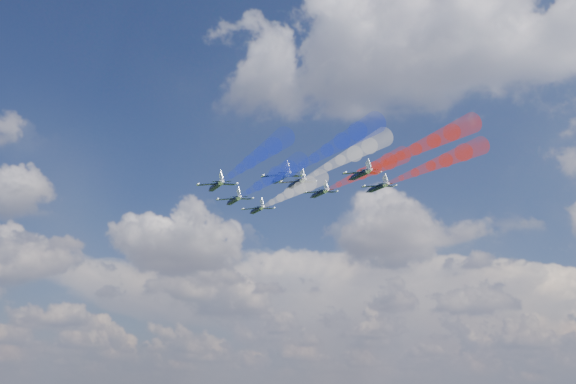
% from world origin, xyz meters
% --- Properties ---
extents(jet_lead, '(15.75, 16.03, 5.45)m').
position_xyz_m(jet_lead, '(-19.82, 3.60, 158.41)').
color(jet_lead, black).
extents(trail_lead, '(28.97, 30.44, 7.36)m').
position_xyz_m(trail_lead, '(-3.17, -13.86, 156.64)').
color(trail_lead, white).
extents(jet_inner_left, '(15.75, 16.03, 5.45)m').
position_xyz_m(jet_inner_left, '(-18.01, -15.41, 155.88)').
color(jet_inner_left, black).
extents(trail_inner_left, '(28.97, 30.44, 7.36)m').
position_xyz_m(trail_inner_left, '(-1.36, -32.87, 154.10)').
color(trail_inner_left, '#172AC6').
extents(jet_inner_right, '(15.75, 16.03, 5.45)m').
position_xyz_m(jet_inner_right, '(-0.32, 1.44, 160.60)').
color(jet_inner_right, black).
extents(trail_inner_right, '(28.97, 30.44, 7.36)m').
position_xyz_m(trail_inner_right, '(16.33, -16.02, 158.82)').
color(trail_inner_right, red).
extents(jet_outer_left, '(15.75, 16.03, 5.45)m').
position_xyz_m(jet_outer_left, '(-14.92, -31.52, 154.76)').
color(jet_outer_left, black).
extents(trail_outer_left, '(28.97, 30.44, 7.36)m').
position_xyz_m(trail_outer_left, '(1.73, -48.98, 152.98)').
color(trail_outer_left, '#172AC6').
extents(jet_center_third, '(15.75, 16.03, 5.45)m').
position_xyz_m(jet_center_third, '(-0.08, -17.20, 157.90)').
color(jet_center_third, black).
extents(trail_center_third, '(28.97, 30.44, 7.36)m').
position_xyz_m(trail_center_third, '(16.57, -34.66, 156.13)').
color(trail_center_third, white).
extents(jet_outer_right, '(15.75, 16.03, 5.45)m').
position_xyz_m(jet_outer_right, '(16.44, -0.76, 159.73)').
color(jet_outer_right, black).
extents(trail_outer_right, '(28.97, 30.44, 7.36)m').
position_xyz_m(trail_outer_right, '(33.09, -18.22, 157.95)').
color(trail_outer_right, red).
extents(jet_rear_left, '(15.75, 16.03, 5.45)m').
position_xyz_m(jet_rear_left, '(2.28, -33.55, 154.18)').
color(jet_rear_left, black).
extents(trail_rear_left, '(28.97, 30.44, 7.36)m').
position_xyz_m(trail_rear_left, '(18.93, -51.01, 152.41)').
color(trail_rear_left, '#172AC6').
extents(jet_rear_right, '(15.75, 16.03, 5.45)m').
position_xyz_m(jet_rear_right, '(16.63, -18.56, 157.82)').
color(jet_rear_right, black).
extents(trail_rear_right, '(28.97, 30.44, 7.36)m').
position_xyz_m(trail_rear_right, '(33.28, -36.02, 156.04)').
color(trail_rear_right, red).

